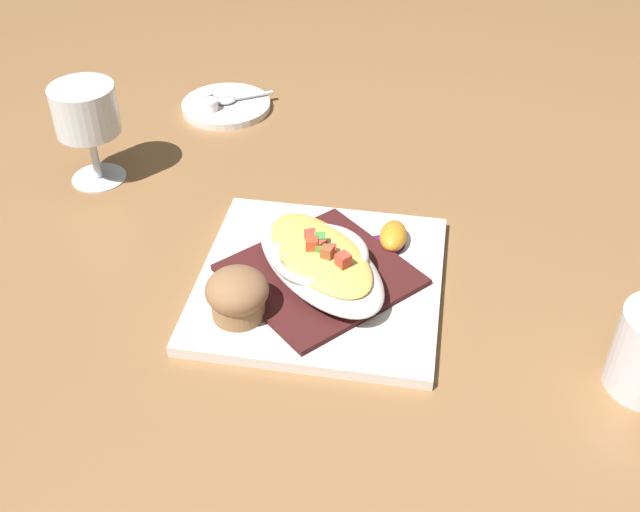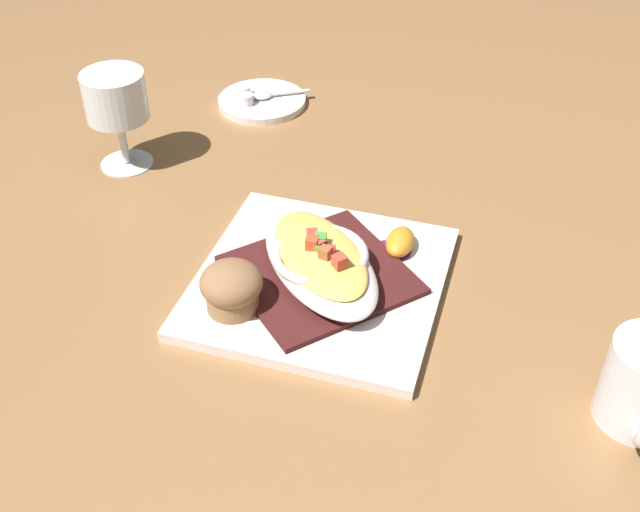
% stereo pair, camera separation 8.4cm
% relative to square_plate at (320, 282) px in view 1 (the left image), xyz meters
% --- Properties ---
extents(ground_plane, '(2.60, 2.60, 0.00)m').
position_rel_square_plate_xyz_m(ground_plane, '(0.00, 0.00, -0.01)').
color(ground_plane, olive).
extents(square_plate, '(0.32, 0.32, 0.01)m').
position_rel_square_plate_xyz_m(square_plate, '(0.00, 0.00, 0.00)').
color(square_plate, white).
rests_on(square_plate, ground_plane).
extents(folded_napkin, '(0.24, 0.24, 0.01)m').
position_rel_square_plate_xyz_m(folded_napkin, '(0.00, 0.00, 0.01)').
color(folded_napkin, '#431818').
rests_on(folded_napkin, square_plate).
extents(gratin_dish, '(0.22, 0.18, 0.05)m').
position_rel_square_plate_xyz_m(gratin_dish, '(0.00, 0.00, 0.03)').
color(gratin_dish, silver).
rests_on(gratin_dish, folded_napkin).
extents(muffin, '(0.07, 0.07, 0.05)m').
position_rel_square_plate_xyz_m(muffin, '(0.05, -0.09, 0.03)').
color(muffin, olive).
rests_on(muffin, square_plate).
extents(orange_garnish, '(0.06, 0.06, 0.02)m').
position_rel_square_plate_xyz_m(orange_garnish, '(-0.05, 0.09, 0.02)').
color(orange_garnish, '#5B1A6A').
rests_on(orange_garnish, square_plate).
extents(stemmed_glass, '(0.08, 0.08, 0.13)m').
position_rel_square_plate_xyz_m(stemmed_glass, '(-0.23, -0.28, 0.09)').
color(stemmed_glass, white).
rests_on(stemmed_glass, ground_plane).
extents(creamer_saucer, '(0.13, 0.13, 0.01)m').
position_rel_square_plate_xyz_m(creamer_saucer, '(-0.42, -0.12, -0.00)').
color(creamer_saucer, white).
rests_on(creamer_saucer, ground_plane).
extents(spoon, '(0.04, 0.09, 0.01)m').
position_rel_square_plate_xyz_m(spoon, '(-0.42, -0.11, 0.01)').
color(spoon, silver).
rests_on(spoon, creamer_saucer).
extents(creamer_cup_0, '(0.02, 0.02, 0.02)m').
position_rel_square_plate_xyz_m(creamer_cup_0, '(-0.42, -0.15, 0.01)').
color(creamer_cup_0, white).
rests_on(creamer_cup_0, creamer_saucer).
extents(creamer_cup_1, '(0.02, 0.02, 0.02)m').
position_rel_square_plate_xyz_m(creamer_cup_1, '(-0.39, -0.14, 0.01)').
color(creamer_cup_1, white).
rests_on(creamer_cup_1, creamer_saucer).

